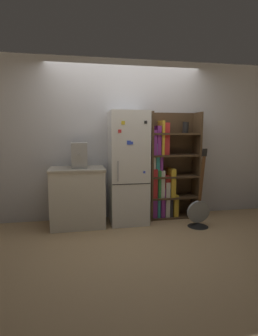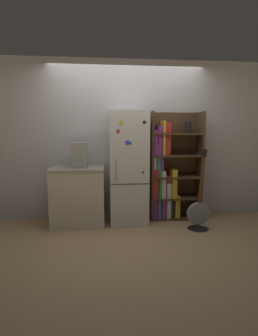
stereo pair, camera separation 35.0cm
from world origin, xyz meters
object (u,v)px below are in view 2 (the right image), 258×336
at_px(refrigerator, 128,168).
at_px(bookshelf, 168,173).
at_px(guitar, 198,218).
at_px(espresso_machine, 80,155).

relative_size(refrigerator, bookshelf, 1.00).
bearing_deg(guitar, espresso_machine, 166.87).
relative_size(espresso_machine, guitar, 0.32).
distance_m(espresso_machine, guitar, 2.03).
xyz_separation_m(refrigerator, bookshelf, (0.68, 0.13, -0.12)).
distance_m(refrigerator, bookshelf, 0.71).
bearing_deg(bookshelf, guitar, -59.60).
bearing_deg(refrigerator, guitar, -22.85).
bearing_deg(refrigerator, espresso_machine, -178.90).
bearing_deg(bookshelf, refrigerator, -168.97).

